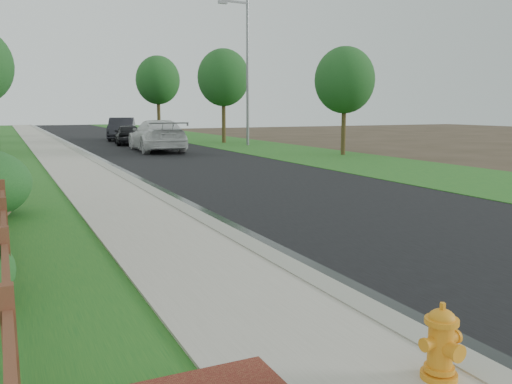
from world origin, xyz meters
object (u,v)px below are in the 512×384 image
white_suv (157,136)px  ranch_fence (4,214)px  fire_hydrant (441,344)px  streetlight (245,64)px  dark_car_mid (128,134)px

white_suv → ranch_fence: bearing=70.7°
fire_hydrant → streetlight: (11.37, 29.72, 4.91)m
ranch_fence → white_suv: white_suv is taller
streetlight → fire_hydrant: bearing=-110.9°
fire_hydrant → dark_car_mid: size_ratio=0.17×
white_suv → dark_car_mid: 6.23m
ranch_fence → white_suv: bearing=67.8°
dark_car_mid → ranch_fence: bearing=81.9°
fire_hydrant → streetlight: size_ratio=0.08×
dark_car_mid → streetlight: 9.30m
fire_hydrant → streetlight: 32.20m
ranch_fence → dark_car_mid: 27.72m
ranch_fence → fire_hydrant: (3.50, -7.28, -0.19)m
ranch_fence → streetlight: bearing=56.5°
fire_hydrant → streetlight: streetlight is taller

